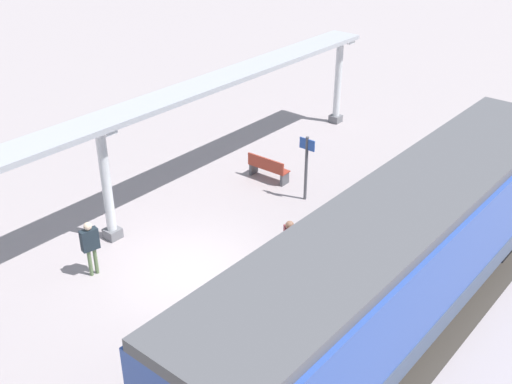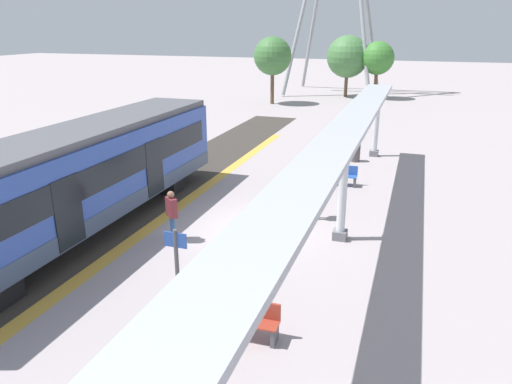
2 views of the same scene
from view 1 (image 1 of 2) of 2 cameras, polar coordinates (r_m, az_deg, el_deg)
name	(u,v)px [view 1 (image 1 of 2)]	position (r m, az deg, el deg)	size (l,w,h in m)	color
ground_plane	(191,274)	(16.91, -5.93, -7.50)	(176.00, 176.00, 0.00)	#A09497
tactile_edge_strip	(288,326)	(15.19, 2.97, -12.16)	(0.49, 29.21, 0.01)	gold
trackbed	(354,362)	(14.46, 9.00, -15.08)	(3.20, 41.21, 0.01)	#38332D
train_near_carriage	(404,257)	(14.63, 13.35, -5.80)	(2.65, 13.95, 3.48)	#2C4BA2
canopy_pillar_nearest	(338,81)	(25.96, 7.51, 10.04)	(1.10, 0.44, 3.53)	slate
canopy_pillar_second	(106,184)	(17.92, -13.54, 0.75)	(1.10, 0.44, 3.53)	slate
canopy_beam	(109,120)	(17.36, -13.34, 6.47)	(1.20, 23.63, 0.16)	#A8AAB2
bench_mid_platform	(268,168)	(21.35, 1.08, 2.21)	(1.51, 0.48, 0.86)	maroon
platform_info_sign	(306,162)	(19.78, 4.63, 2.73)	(0.56, 0.10, 2.20)	#4C4C51
passenger_waiting_near_edge	(289,242)	(16.22, 3.06, -4.60)	(0.51, 0.48, 1.68)	#315485
passenger_by_the_benches	(90,242)	(16.83, -14.95, -4.48)	(0.30, 0.50, 1.60)	#546A44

